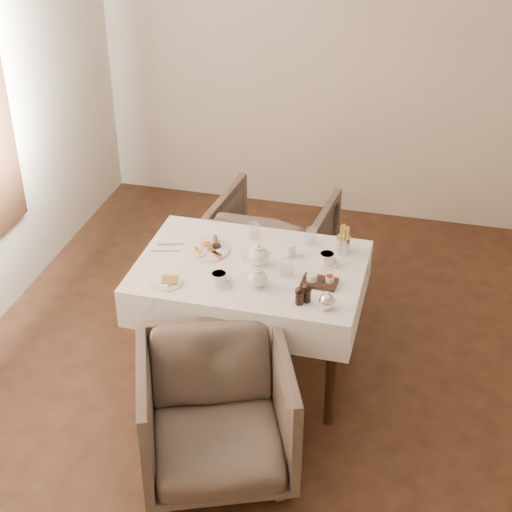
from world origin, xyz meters
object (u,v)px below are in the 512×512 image
object	(u,v)px
table	(250,282)
teapot_centre	(258,255)
armchair_far	(273,245)
breakfast_plate	(207,249)
armchair_near	(216,413)

from	to	relation	value
table	teapot_centre	distance (m)	0.19
armchair_far	breakfast_plate	world-z (taller)	breakfast_plate
table	teapot_centre	bearing A→B (deg)	13.67
table	armchair_near	distance (m)	0.84
breakfast_plate	teapot_centre	world-z (taller)	teapot_centre
table	armchair_far	bearing A→B (deg)	94.94
table	armchair_far	xyz separation A→B (m)	(-0.08, 0.90, -0.29)
armchair_near	teapot_centre	bearing A→B (deg)	66.82
table	breakfast_plate	xyz separation A→B (m)	(-0.29, 0.09, 0.13)
breakfast_plate	teapot_centre	distance (m)	0.35
teapot_centre	armchair_near	bearing A→B (deg)	-113.92
armchair_near	breakfast_plate	xyz separation A→B (m)	(-0.31, 0.89, 0.41)
armchair_far	teapot_centre	world-z (taller)	teapot_centre
breakfast_plate	teapot_centre	xyz separation A→B (m)	(0.33, -0.08, 0.06)
table	breakfast_plate	distance (m)	0.33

